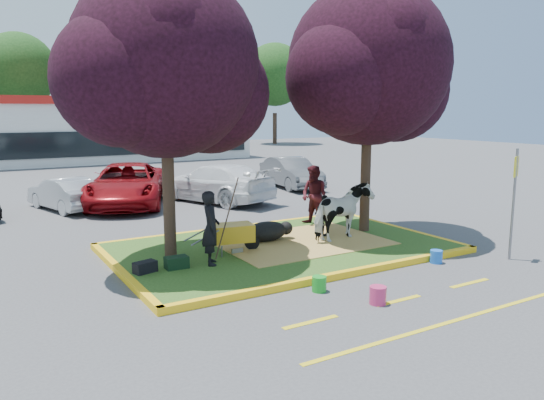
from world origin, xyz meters
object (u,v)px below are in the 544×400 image
bucket_pink (378,295)px  car_silver (64,194)px  bucket_green (319,284)px  cow (343,212)px  calf (266,231)px  wheelbarrow (232,233)px  handler (211,228)px  bucket_blue (436,257)px  sign_post (514,191)px

bucket_pink → car_silver: car_silver is taller
bucket_green → cow: bearing=45.0°
calf → wheelbarrow: (-1.28, -0.56, 0.22)m
handler → bucket_pink: size_ratio=4.90×
handler → bucket_pink: bearing=-133.4°
handler → bucket_green: bearing=-132.6°
bucket_blue → sign_post: bearing=-21.2°
handler → sign_post: sign_post is taller
cow → sign_post: bearing=-152.6°
wheelbarrow → bucket_pink: size_ratio=5.53×
cow → wheelbarrow: size_ratio=0.95×
bucket_green → car_silver: 12.04m
bucket_pink → cow: bearing=60.7°
sign_post → bucket_pink: 5.01m
calf → handler: bearing=-173.5°
sign_post → bucket_pink: size_ratio=7.91×
bucket_blue → car_silver: size_ratio=0.09×
handler → cow: bearing=-66.6°
calf → car_silver: (-3.61, 8.17, 0.18)m
calf → bucket_blue: calf is taller
bucket_pink → bucket_blue: bucket_pink is taller
bucket_pink → car_silver: bearing=104.5°
bucket_green → calf: bearing=76.7°
bucket_blue → handler: bearing=155.8°
bucket_green → bucket_pink: size_ratio=0.91×
wheelbarrow → bucket_pink: wheelbarrow is taller
handler → bucket_blue: size_ratio=5.39×
handler → wheelbarrow: 1.08m
bucket_green → car_silver: size_ratio=0.09×
sign_post → bucket_pink: sign_post is taller
handler → bucket_pink: handler is taller
cow → wheelbarrow: cow is taller
cow → handler: (-3.90, -0.28, 0.08)m
sign_post → handler: bearing=132.7°
calf → bucket_pink: (-0.31, -4.65, -0.24)m
handler → bucket_green: 2.80m
cow → bucket_pink: 4.37m
calf → bucket_blue: bearing=-74.1°
calf → wheelbarrow: bearing=-179.2°
bucket_blue → bucket_pink: bearing=-156.1°
handler → wheelbarrow: (0.82, 0.62, -0.34)m
wheelbarrow → bucket_blue: wheelbarrow is taller
wheelbarrow → sign_post: sign_post is taller
cow → bucket_green: (-2.64, -2.64, -0.75)m
car_silver → wheelbarrow: bearing=89.3°
sign_post → bucket_blue: 2.41m
cow → bucket_green: cow is taller
handler → car_silver: (-1.52, 9.35, -0.38)m
bucket_pink → sign_post: bearing=7.7°
calf → bucket_green: 3.65m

